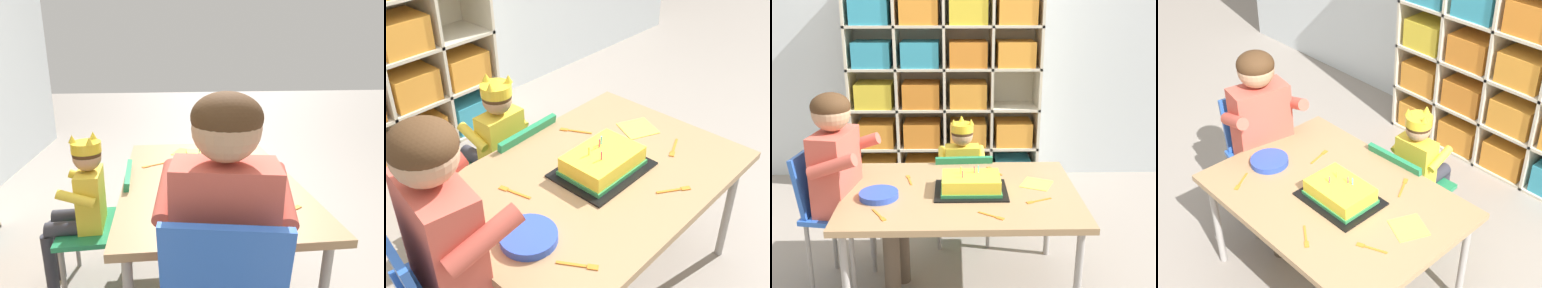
# 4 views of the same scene
# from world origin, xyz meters

# --- Properties ---
(ground) EXTENTS (16.00, 16.00, 0.00)m
(ground) POSITION_xyz_m (0.00, 0.00, 0.00)
(ground) COLOR gray
(activity_table) EXTENTS (1.18, 0.82, 0.58)m
(activity_table) POSITION_xyz_m (0.00, 0.00, 0.54)
(activity_table) COLOR #A37F56
(activity_table) RESTS_ON ground
(classroom_chair_blue) EXTENTS (0.38, 0.38, 0.62)m
(classroom_chair_blue) POSITION_xyz_m (0.02, 0.51, 0.36)
(classroom_chair_blue) COLOR #238451
(classroom_chair_blue) RESTS_ON ground
(child_with_crown) EXTENTS (0.30, 0.31, 0.81)m
(child_with_crown) POSITION_xyz_m (0.01, 0.62, 0.50)
(child_with_crown) COLOR yellow
(child_with_crown) RESTS_ON ground
(adult_helper_seated) EXTENTS (0.46, 0.44, 1.08)m
(adult_helper_seated) POSITION_xyz_m (-0.57, 0.04, 0.68)
(adult_helper_seated) COLOR #D15647
(adult_helper_seated) RESTS_ON ground
(birthday_cake_on_tray) EXTENTS (0.36, 0.28, 0.12)m
(birthday_cake_on_tray) POSITION_xyz_m (0.05, -0.01, 0.62)
(birthday_cake_on_tray) COLOR black
(birthday_cake_on_tray) RESTS_ON activity_table
(paper_plate_stack) EXTENTS (0.19, 0.19, 0.03)m
(paper_plate_stack) POSITION_xyz_m (-0.40, -0.07, 0.60)
(paper_plate_stack) COLOR blue
(paper_plate_stack) RESTS_ON activity_table
(paper_napkin_square) EXTENTS (0.19, 0.19, 0.00)m
(paper_napkin_square) POSITION_xyz_m (0.40, 0.08, 0.58)
(paper_napkin_square) COLOR #F4DB4C
(paper_napkin_square) RESTS_ON activity_table
(fork_beside_plate_stack) EXTENTS (0.08, 0.12, 0.00)m
(fork_beside_plate_stack) POSITION_xyz_m (-0.37, -0.27, 0.58)
(fork_beside_plate_stack) COLOR orange
(fork_beside_plate_stack) RESTS_ON activity_table
(fork_near_child_seat) EXTENTS (0.05, 0.14, 0.00)m
(fork_near_child_seat) POSITION_xyz_m (-0.28, 0.15, 0.58)
(fork_near_child_seat) COLOR orange
(fork_near_child_seat) RESTS_ON activity_table
(fork_at_table_front_edge) EXTENTS (0.13, 0.07, 0.00)m
(fork_at_table_front_edge) POSITION_xyz_m (0.37, -0.13, 0.58)
(fork_at_table_front_edge) COLOR orange
(fork_at_table_front_edge) RESTS_ON activity_table
(fork_near_cake_tray) EXTENTS (0.08, 0.14, 0.00)m
(fork_near_cake_tray) POSITION_xyz_m (0.19, 0.28, 0.58)
(fork_near_cake_tray) COLOR orange
(fork_near_cake_tray) RESTS_ON activity_table
(fork_scattered_mid_table) EXTENTS (0.12, 0.09, 0.00)m
(fork_scattered_mid_table) POSITION_xyz_m (0.14, -0.29, 0.58)
(fork_scattered_mid_table) COLOR orange
(fork_scattered_mid_table) RESTS_ON activity_table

